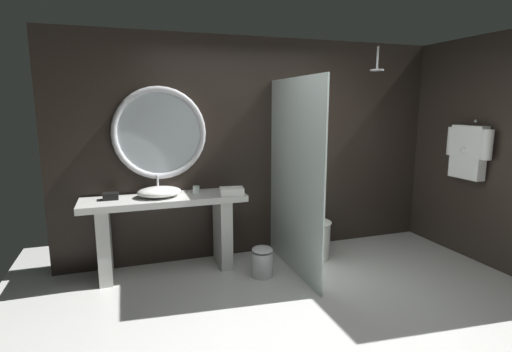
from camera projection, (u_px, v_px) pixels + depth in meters
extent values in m
plane|color=silver|center=(335.00, 327.00, 3.26)|extent=(5.76, 5.76, 0.00)
cube|color=black|center=(260.00, 148.00, 4.79)|extent=(4.80, 0.10, 2.60)
cube|color=black|center=(487.00, 151.00, 4.47)|extent=(0.10, 2.47, 2.60)
cube|color=silver|center=(165.00, 200.00, 4.20)|extent=(1.73, 0.50, 0.07)
cube|color=silver|center=(105.00, 244.00, 4.08)|extent=(0.13, 0.43, 0.78)
cube|color=silver|center=(223.00, 232.00, 4.48)|extent=(0.13, 0.43, 0.78)
ellipsoid|color=white|center=(159.00, 192.00, 4.18)|extent=(0.46, 0.38, 0.11)
cylinder|color=silver|center=(158.00, 184.00, 4.33)|extent=(0.02, 0.02, 0.21)
cylinder|color=silver|center=(158.00, 177.00, 4.26)|extent=(0.02, 0.11, 0.02)
cylinder|color=silver|center=(196.00, 189.00, 4.35)|extent=(0.07, 0.07, 0.08)
cube|color=black|center=(111.00, 196.00, 4.06)|extent=(0.15, 0.12, 0.07)
torus|color=silver|center=(160.00, 133.00, 4.29)|extent=(1.02, 0.07, 1.02)
cylinder|color=#B2BCC1|center=(160.00, 133.00, 4.30)|extent=(0.91, 0.01, 0.91)
cube|color=silver|center=(294.00, 178.00, 4.20)|extent=(0.02, 1.36, 2.10)
cylinder|color=silver|center=(378.00, 58.00, 4.64)|extent=(0.02, 0.02, 0.26)
cylinder|color=silver|center=(377.00, 70.00, 4.66)|extent=(0.16, 0.16, 0.02)
sphere|color=silver|center=(476.00, 121.00, 4.51)|extent=(0.04, 0.04, 0.04)
cube|color=white|center=(468.00, 152.00, 4.55)|extent=(0.12, 0.42, 0.62)
cylinder|color=white|center=(487.00, 145.00, 4.31)|extent=(0.13, 0.13, 0.34)
cylinder|color=white|center=(453.00, 141.00, 4.75)|extent=(0.13, 0.13, 0.34)
sphere|color=white|center=(463.00, 150.00, 4.52)|extent=(0.07, 0.07, 0.07)
cylinder|color=white|center=(315.00, 240.00, 4.71)|extent=(0.36, 0.36, 0.44)
ellipsoid|color=white|center=(315.00, 222.00, 4.67)|extent=(0.38, 0.42, 0.02)
cube|color=white|center=(305.00, 221.00, 4.94)|extent=(0.41, 0.19, 0.31)
cylinder|color=silver|center=(262.00, 264.00, 4.21)|extent=(0.23, 0.23, 0.27)
ellipsoid|color=silver|center=(262.00, 250.00, 4.18)|extent=(0.23, 0.23, 0.07)
cube|color=white|center=(232.00, 191.00, 4.27)|extent=(0.28, 0.21, 0.08)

